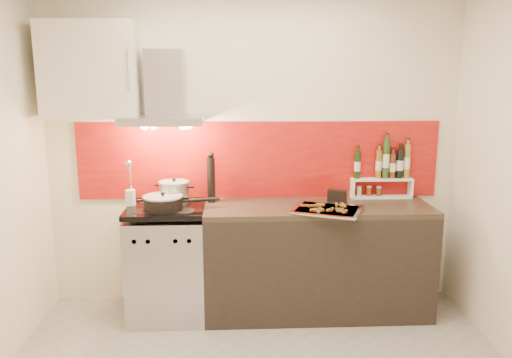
{
  "coord_description": "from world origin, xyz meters",
  "views": [
    {
      "loc": [
        -0.17,
        -2.71,
        1.92
      ],
      "look_at": [
        0.0,
        0.95,
        1.15
      ],
      "focal_mm": 35.0,
      "sensor_mm": 36.0,
      "label": 1
    }
  ],
  "objects_px": {
    "counter": "(317,259)",
    "stock_pot": "(174,192)",
    "range_stove": "(168,263)",
    "baking_tray": "(327,210)",
    "pepper_mill": "(211,178)",
    "saute_pan": "(164,202)"
  },
  "relations": [
    {
      "from": "counter",
      "to": "pepper_mill",
      "type": "relative_size",
      "value": 4.37
    },
    {
      "from": "stock_pot",
      "to": "saute_pan",
      "type": "xyz_separation_m",
      "value": [
        -0.06,
        -0.18,
        -0.04
      ]
    },
    {
      "from": "stock_pot",
      "to": "saute_pan",
      "type": "height_order",
      "value": "stock_pot"
    },
    {
      "from": "saute_pan",
      "to": "baking_tray",
      "type": "height_order",
      "value": "saute_pan"
    },
    {
      "from": "stock_pot",
      "to": "counter",
      "type": "bearing_deg",
      "value": -4.34
    },
    {
      "from": "saute_pan",
      "to": "pepper_mill",
      "type": "xyz_separation_m",
      "value": [
        0.35,
        0.24,
        0.14
      ]
    },
    {
      "from": "counter",
      "to": "stock_pot",
      "type": "xyz_separation_m",
      "value": [
        -1.14,
        0.09,
        0.55
      ]
    },
    {
      "from": "counter",
      "to": "stock_pot",
      "type": "distance_m",
      "value": 1.27
    },
    {
      "from": "saute_pan",
      "to": "pepper_mill",
      "type": "height_order",
      "value": "pepper_mill"
    },
    {
      "from": "stock_pot",
      "to": "saute_pan",
      "type": "distance_m",
      "value": 0.19
    },
    {
      "from": "stock_pot",
      "to": "baking_tray",
      "type": "bearing_deg",
      "value": -13.11
    },
    {
      "from": "range_stove",
      "to": "stock_pot",
      "type": "relative_size",
      "value": 3.75
    },
    {
      "from": "counter",
      "to": "stock_pot",
      "type": "relative_size",
      "value": 7.43
    },
    {
      "from": "baking_tray",
      "to": "range_stove",
      "type": "bearing_deg",
      "value": 171.57
    },
    {
      "from": "range_stove",
      "to": "baking_tray",
      "type": "xyz_separation_m",
      "value": [
        1.24,
        -0.18,
        0.47
      ]
    },
    {
      "from": "counter",
      "to": "stock_pot",
      "type": "bearing_deg",
      "value": 175.66
    },
    {
      "from": "counter",
      "to": "saute_pan",
      "type": "height_order",
      "value": "saute_pan"
    },
    {
      "from": "range_stove",
      "to": "counter",
      "type": "distance_m",
      "value": 1.2
    },
    {
      "from": "stock_pot",
      "to": "saute_pan",
      "type": "relative_size",
      "value": 0.42
    },
    {
      "from": "saute_pan",
      "to": "baking_tray",
      "type": "distance_m",
      "value": 1.24
    },
    {
      "from": "stock_pot",
      "to": "range_stove",
      "type": "bearing_deg",
      "value": -122.31
    },
    {
      "from": "pepper_mill",
      "to": "baking_tray",
      "type": "distance_m",
      "value": 0.97
    }
  ]
}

